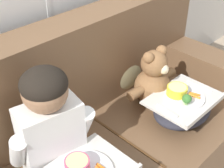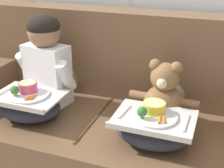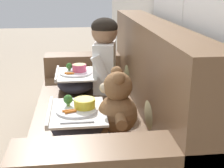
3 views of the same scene
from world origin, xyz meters
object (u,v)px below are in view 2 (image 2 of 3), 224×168
teddy_bear (163,97)px  lap_tray_child (29,105)px  couch (104,117)px  lap_tray_teddy (153,128)px  throw_pillow_behind_child (64,67)px  throw_pillow_behind_teddy (171,82)px  child_figure (46,56)px

teddy_bear → lap_tray_child: 0.78m
couch → lap_tray_teddy: couch is taller
throw_pillow_behind_child → throw_pillow_behind_teddy: throw_pillow_behind_child is taller
throw_pillow_behind_teddy → lap_tray_teddy: bearing=-90.1°
throw_pillow_behind_child → couch: bearing=-26.9°
teddy_bear → child_figure: bearing=179.7°
throw_pillow_behind_teddy → lap_tray_teddy: 0.45m
throw_pillow_behind_child → teddy_bear: bearing=-16.6°
couch → teddy_bear: 0.43m
throw_pillow_behind_child → lap_tray_child: (-0.00, -0.44, -0.08)m
throw_pillow_behind_teddy → lap_tray_child: throw_pillow_behind_teddy is taller
lap_tray_child → teddy_bear: bearing=16.5°
throw_pillow_behind_teddy → child_figure: (-0.74, -0.22, 0.15)m
throw_pillow_behind_child → lap_tray_teddy: bearing=-30.7°
throw_pillow_behind_child → teddy_bear: 0.77m
child_figure → lap_tray_child: child_figure is taller
couch → child_figure: 0.53m
child_figure → lap_tray_child: 0.32m
lap_tray_child → child_figure: bearing=89.8°
lap_tray_child → couch: bearing=34.2°
throw_pillow_behind_teddy → teddy_bear: teddy_bear is taller
throw_pillow_behind_teddy → lap_tray_teddy: size_ratio=0.78×
child_figure → lap_tray_teddy: bearing=-16.8°
throw_pillow_behind_child → lap_tray_teddy: size_ratio=0.86×
teddy_bear → throw_pillow_behind_child: bearing=163.4°
couch → lap_tray_child: (-0.37, -0.25, 0.15)m
couch → lap_tray_teddy: 0.47m
throw_pillow_behind_teddy → child_figure: size_ratio=0.56×
throw_pillow_behind_teddy → couch: bearing=-153.1°
throw_pillow_behind_child → throw_pillow_behind_teddy: bearing=0.0°
lap_tray_child → lap_tray_teddy: lap_tray_teddy is taller
couch → lap_tray_child: bearing=-145.8°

